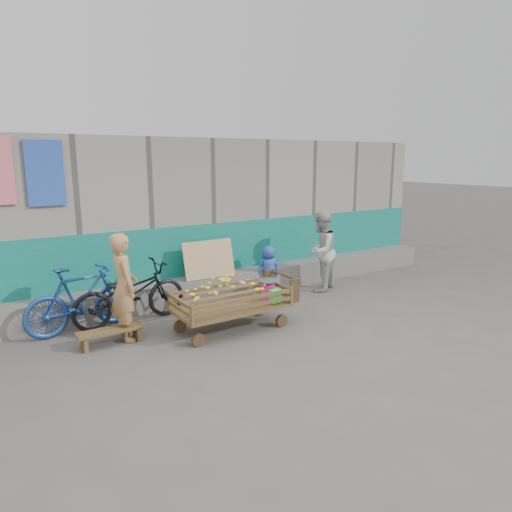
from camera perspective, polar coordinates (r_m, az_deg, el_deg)
ground at (r=6.73m, az=0.70°, el=-10.84°), size 80.00×80.00×0.00m
building_wall at (r=9.90m, az=-12.38°, el=5.10°), size 12.00×3.50×3.00m
banana_cart at (r=7.05m, az=-3.34°, el=-4.99°), size 1.92×0.88×0.82m
bench at (r=6.94m, az=-17.68°, el=-9.19°), size 0.93×0.28×0.23m
vendor_man at (r=6.92m, az=-16.17°, el=-3.72°), size 0.39×0.59×1.59m
woman at (r=9.21m, az=8.07°, el=0.61°), size 0.98×0.90×1.62m
child at (r=9.00m, az=1.53°, el=-1.70°), size 0.51×0.38×0.95m
bicycle_dark at (r=7.63m, az=-15.48°, el=-4.57°), size 1.92×0.79×0.99m
bicycle_blue at (r=7.51m, az=-20.98°, el=-5.02°), size 1.77×0.72×1.03m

